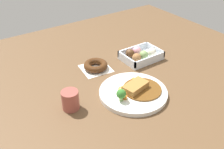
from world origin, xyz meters
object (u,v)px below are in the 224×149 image
object	(u,v)px
donut_box	(140,55)
coffee_mug	(70,100)
chocolate_ring_donut	(96,66)
curry_plate	(134,92)

from	to	relation	value
donut_box	coffee_mug	bearing A→B (deg)	-163.12
chocolate_ring_donut	curry_plate	bearing A→B (deg)	-85.11
chocolate_ring_donut	coffee_mug	bearing A→B (deg)	-139.93
donut_box	chocolate_ring_donut	bearing A→B (deg)	167.57
chocolate_ring_donut	coffee_mug	xyz separation A→B (m)	(-0.22, -0.19, 0.02)
curry_plate	chocolate_ring_donut	xyz separation A→B (m)	(-0.02, 0.26, 0.00)
curry_plate	chocolate_ring_donut	distance (m)	0.26
curry_plate	donut_box	xyz separation A→B (m)	(0.21, 0.21, 0.01)
chocolate_ring_donut	coffee_mug	world-z (taller)	coffee_mug
curry_plate	chocolate_ring_donut	bearing A→B (deg)	94.89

